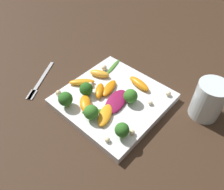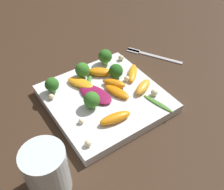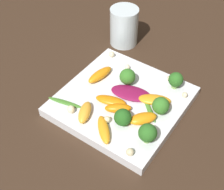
# 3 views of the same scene
# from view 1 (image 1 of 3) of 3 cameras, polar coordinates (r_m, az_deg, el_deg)

# --- Properties ---
(ground_plane) EXTENTS (2.40, 2.40, 0.00)m
(ground_plane) POSITION_cam_1_polar(r_m,az_deg,el_deg) (0.66, 0.36, -1.93)
(ground_plane) COLOR #382619
(plate) EXTENTS (0.28, 0.28, 0.02)m
(plate) POSITION_cam_1_polar(r_m,az_deg,el_deg) (0.65, 0.36, -1.20)
(plate) COLOR white
(plate) RESTS_ON ground_plane
(drinking_glass) EXTENTS (0.08, 0.08, 0.11)m
(drinking_glass) POSITION_cam_1_polar(r_m,az_deg,el_deg) (0.65, 23.89, -1.26)
(drinking_glass) COLOR silver
(drinking_glass) RESTS_ON ground_plane
(fork) EXTENTS (0.17, 0.11, 0.01)m
(fork) POSITION_cam_1_polar(r_m,az_deg,el_deg) (0.75, -18.61, 2.91)
(fork) COLOR #B2B2B7
(fork) RESTS_ON ground_plane
(radicchio_leaf_0) EXTENTS (0.11, 0.08, 0.01)m
(radicchio_leaf_0) POSITION_cam_1_polar(r_m,az_deg,el_deg) (0.62, 1.10, -1.65)
(radicchio_leaf_0) COLOR maroon
(radicchio_leaf_0) RESTS_ON plate
(orange_segment_0) EXTENTS (0.07, 0.07, 0.02)m
(orange_segment_0) POSITION_cam_1_polar(r_m,az_deg,el_deg) (0.68, -7.88, 3.38)
(orange_segment_0) COLOR orange
(orange_segment_0) RESTS_ON plate
(orange_segment_1) EXTENTS (0.08, 0.05, 0.01)m
(orange_segment_1) POSITION_cam_1_polar(r_m,az_deg,el_deg) (0.66, -0.73, 1.83)
(orange_segment_1) COLOR orange
(orange_segment_1) RESTS_ON plate
(orange_segment_2) EXTENTS (0.06, 0.06, 0.02)m
(orange_segment_2) POSITION_cam_1_polar(r_m,az_deg,el_deg) (0.65, -3.24, 1.14)
(orange_segment_2) COLOR orange
(orange_segment_2) RESTS_ON plate
(orange_segment_3) EXTENTS (0.06, 0.07, 0.02)m
(orange_segment_3) POSITION_cam_1_polar(r_m,az_deg,el_deg) (0.62, -6.97, -2.19)
(orange_segment_3) COLOR orange
(orange_segment_3) RESTS_ON plate
(orange_segment_4) EXTENTS (0.04, 0.08, 0.02)m
(orange_segment_4) POSITION_cam_1_polar(r_m,az_deg,el_deg) (0.67, 7.12, 2.98)
(orange_segment_4) COLOR orange
(orange_segment_4) RESTS_ON plate
(orange_segment_5) EXTENTS (0.08, 0.06, 0.02)m
(orange_segment_5) POSITION_cam_1_polar(r_m,az_deg,el_deg) (0.59, -1.82, -5.23)
(orange_segment_5) COLOR orange
(orange_segment_5) RESTS_ON plate
(orange_segment_6) EXTENTS (0.05, 0.07, 0.02)m
(orange_segment_6) POSITION_cam_1_polar(r_m,az_deg,el_deg) (0.70, -3.29, 5.61)
(orange_segment_6) COLOR #FCAD33
(orange_segment_6) RESTS_ON plate
(broccoli_floret_0) EXTENTS (0.04, 0.04, 0.04)m
(broccoli_floret_0) POSITION_cam_1_polar(r_m,az_deg,el_deg) (0.54, 2.62, -9.15)
(broccoli_floret_0) COLOR #84AD5B
(broccoli_floret_0) RESTS_ON plate
(broccoli_floret_1) EXTENTS (0.04, 0.04, 0.04)m
(broccoli_floret_1) POSITION_cam_1_polar(r_m,az_deg,el_deg) (0.64, -6.77, 1.55)
(broccoli_floret_1) COLOR #84AD5B
(broccoli_floret_1) RESTS_ON plate
(broccoli_floret_2) EXTENTS (0.04, 0.04, 0.05)m
(broccoli_floret_2) POSITION_cam_1_polar(r_m,az_deg,el_deg) (0.57, -5.45, -4.55)
(broccoli_floret_2) COLOR #84AD5B
(broccoli_floret_2) RESTS_ON plate
(broccoli_floret_3) EXTENTS (0.04, 0.04, 0.04)m
(broccoli_floret_3) POSITION_cam_1_polar(r_m,az_deg,el_deg) (0.61, 4.85, -0.31)
(broccoli_floret_3) COLOR #84AD5B
(broccoli_floret_3) RESTS_ON plate
(broccoli_floret_4) EXTENTS (0.04, 0.04, 0.05)m
(broccoli_floret_4) POSITION_cam_1_polar(r_m,az_deg,el_deg) (0.61, -12.06, -1.07)
(broccoli_floret_4) COLOR #84AD5B
(broccoli_floret_4) RESTS_ON plate
(arugula_sprig_0) EXTENTS (0.06, 0.06, 0.01)m
(arugula_sprig_0) POSITION_cam_1_polar(r_m,az_deg,el_deg) (0.60, -4.58, -4.16)
(arugula_sprig_0) COLOR #47842D
(arugula_sprig_0) RESTS_ON plate
(arugula_sprig_1) EXTENTS (0.09, 0.03, 0.00)m
(arugula_sprig_1) POSITION_cam_1_polar(r_m,az_deg,el_deg) (0.74, 0.30, 7.41)
(arugula_sprig_1) COLOR #47842D
(arugula_sprig_1) RESTS_ON plate
(macadamia_nut_0) EXTENTS (0.02, 0.02, 0.02)m
(macadamia_nut_0) POSITION_cam_1_polar(r_m,az_deg,el_deg) (0.56, 5.20, -9.69)
(macadamia_nut_0) COLOR beige
(macadamia_nut_0) RESTS_ON plate
(macadamia_nut_1) EXTENTS (0.02, 0.02, 0.02)m
(macadamia_nut_1) POSITION_cam_1_polar(r_m,az_deg,el_deg) (0.67, -5.61, 2.73)
(macadamia_nut_1) COLOR beige
(macadamia_nut_1) RESTS_ON plate
(macadamia_nut_2) EXTENTS (0.01, 0.01, 0.01)m
(macadamia_nut_2) POSITION_cam_1_polar(r_m,az_deg,el_deg) (0.63, 9.98, -1.98)
(macadamia_nut_2) COLOR beige
(macadamia_nut_2) RESTS_ON plate
(macadamia_nut_3) EXTENTS (0.02, 0.02, 0.02)m
(macadamia_nut_3) POSITION_cam_1_polar(r_m,az_deg,el_deg) (0.66, -13.82, 0.53)
(macadamia_nut_3) COLOR beige
(macadamia_nut_3) RESTS_ON plate
(macadamia_nut_4) EXTENTS (0.02, 0.02, 0.02)m
(macadamia_nut_4) POSITION_cam_1_polar(r_m,az_deg,el_deg) (0.66, 14.48, 0.37)
(macadamia_nut_4) COLOR beige
(macadamia_nut_4) RESTS_ON plate
(macadamia_nut_5) EXTENTS (0.01, 0.01, 0.01)m
(macadamia_nut_5) POSITION_cam_1_polar(r_m,az_deg,el_deg) (0.54, -1.22, -11.60)
(macadamia_nut_5) COLOR beige
(macadamia_nut_5) RESTS_ON plate
(macadamia_nut_6) EXTENTS (0.02, 0.02, 0.02)m
(macadamia_nut_6) POSITION_cam_1_polar(r_m,az_deg,el_deg) (0.73, -2.10, 7.19)
(macadamia_nut_6) COLOR beige
(macadamia_nut_6) RESTS_ON plate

